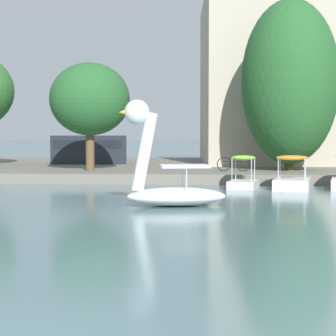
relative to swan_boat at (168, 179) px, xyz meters
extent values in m
cube|color=#6B665B|center=(-1.16, 18.65, -0.63)|extent=(128.82, 20.25, 0.47)
ellipsoid|color=white|center=(0.27, 0.05, -0.57)|extent=(3.43, 2.15, 0.59)
cylinder|color=white|center=(-0.74, -0.13, 0.87)|extent=(0.92, 0.53, 2.55)
sphere|color=white|center=(-0.97, -0.17, 2.13)|extent=(0.93, 0.93, 0.81)
cone|color=yellow|center=(-1.29, -0.22, 2.13)|extent=(0.57, 0.52, 0.44)
cube|color=white|center=(0.53, 0.09, 0.42)|extent=(1.74, 1.50, 0.08)
cylinder|color=silver|center=(0.43, 0.65, 0.07)|extent=(0.04, 0.04, 0.69)
cylinder|color=silver|center=(0.62, -0.47, 0.07)|extent=(0.04, 0.04, 0.69)
cube|color=white|center=(2.69, 6.90, -0.70)|extent=(1.46, 1.98, 0.33)
ellipsoid|color=#8CCC38|center=(2.69, 6.90, 0.44)|extent=(1.23, 1.32, 0.20)
cylinder|color=#B7B7BF|center=(2.39, 7.43, -0.05)|extent=(0.04, 0.04, 0.97)
cylinder|color=#B7B7BF|center=(3.19, 7.27, -0.05)|extent=(0.04, 0.04, 0.97)
cylinder|color=#B7B7BF|center=(2.20, 6.54, -0.05)|extent=(0.04, 0.04, 0.97)
cylinder|color=#B7B7BF|center=(3.00, 6.38, -0.05)|extent=(0.04, 0.04, 0.97)
cube|color=white|center=(4.68, 6.44, -0.64)|extent=(1.81, 2.54, 0.44)
ellipsoid|color=orange|center=(4.68, 6.44, 0.46)|extent=(1.51, 1.36, 0.20)
cylinder|color=#B7B7BF|center=(4.24, 6.98, 0.02)|extent=(0.04, 0.04, 0.88)
cylinder|color=#B7B7BF|center=(5.29, 6.80, 0.02)|extent=(0.04, 0.04, 0.88)
cylinder|color=#B7B7BF|center=(4.08, 6.08, 0.02)|extent=(0.04, 0.04, 0.88)
cylinder|color=#B7B7BF|center=(5.13, 5.90, 0.02)|extent=(0.04, 0.04, 0.88)
cylinder|color=#4C3823|center=(5.21, 12.28, 1.14)|extent=(0.45, 0.45, 3.07)
ellipsoid|color=#235628|center=(5.21, 12.28, 4.04)|extent=(5.27, 6.37, 8.25)
cylinder|color=brown|center=(-4.74, 11.25, 1.20)|extent=(0.43, 0.43, 3.19)
ellipsoid|color=#235628|center=(-4.74, 11.25, 3.17)|extent=(4.94, 4.78, 3.61)
torus|color=black|center=(2.87, 11.34, -0.04)|extent=(0.70, 0.13, 0.70)
torus|color=black|center=(1.92, 11.21, -0.04)|extent=(0.70, 0.13, 0.70)
cube|color=black|center=(2.39, 11.28, 0.07)|extent=(0.86, 0.15, 0.04)
cylinder|color=black|center=(2.20, 11.25, 0.17)|extent=(0.03, 0.03, 0.30)
cube|color=#1E232D|center=(-6.23, 18.54, 0.47)|extent=(4.59, 2.21, 1.73)
cube|color=black|center=(-6.23, 18.54, 0.82)|extent=(4.24, 2.22, 0.48)
camera|label=1|loc=(1.56, -20.67, 1.46)|focal=69.35mm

